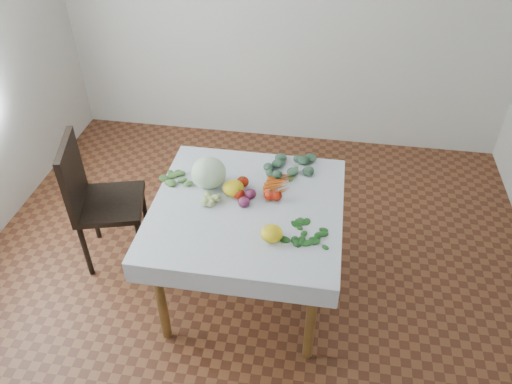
% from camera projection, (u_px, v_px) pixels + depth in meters
% --- Properties ---
extents(ground, '(4.00, 4.00, 0.00)m').
position_uv_depth(ground, '(248.00, 290.00, 3.43)').
color(ground, brown).
extents(table, '(1.00, 1.00, 0.75)m').
position_uv_depth(table, '(247.00, 219.00, 3.02)').
color(table, brown).
rests_on(table, ground).
extents(tablecloth, '(1.12, 1.12, 0.01)m').
position_uv_depth(tablecloth, '(247.00, 206.00, 2.95)').
color(tablecloth, white).
rests_on(tablecloth, table).
extents(chair, '(0.54, 0.54, 0.97)m').
position_uv_depth(chair, '(94.00, 195.00, 3.35)').
color(chair, black).
rests_on(chair, ground).
extents(cabbage, '(0.25, 0.25, 0.19)m').
position_uv_depth(cabbage, '(209.00, 173.00, 3.05)').
color(cabbage, beige).
rests_on(cabbage, tablecloth).
extents(tomato_a, '(0.08, 0.08, 0.06)m').
position_uv_depth(tomato_a, '(276.00, 195.00, 2.98)').
color(tomato_a, '#AE1F0B').
rests_on(tomato_a, tablecloth).
extents(tomato_b, '(0.10, 0.10, 0.07)m').
position_uv_depth(tomato_b, '(243.00, 182.00, 3.08)').
color(tomato_b, '#AE1F0B').
rests_on(tomato_b, tablecloth).
extents(tomato_c, '(0.10, 0.10, 0.07)m').
position_uv_depth(tomato_c, '(270.00, 195.00, 2.98)').
color(tomato_c, '#AE1F0B').
rests_on(tomato_c, tablecloth).
extents(tomato_d, '(0.09, 0.09, 0.06)m').
position_uv_depth(tomato_d, '(239.00, 194.00, 2.99)').
color(tomato_d, '#AE1F0B').
rests_on(tomato_d, tablecloth).
extents(heirloom_back, '(0.14, 0.14, 0.09)m').
position_uv_depth(heirloom_back, '(233.00, 188.00, 3.01)').
color(heirloom_back, yellow).
rests_on(heirloom_back, tablecloth).
extents(heirloom_front, '(0.13, 0.13, 0.09)m').
position_uv_depth(heirloom_front, '(272.00, 233.00, 2.71)').
color(heirloom_front, yellow).
rests_on(heirloom_front, tablecloth).
extents(onion_a, '(0.09, 0.09, 0.06)m').
position_uv_depth(onion_a, '(250.00, 194.00, 2.99)').
color(onion_a, '#5F1B41').
rests_on(onion_a, tablecloth).
extents(onion_b, '(0.08, 0.08, 0.06)m').
position_uv_depth(onion_b, '(244.00, 202.00, 2.93)').
color(onion_b, '#5F1B41').
rests_on(onion_b, tablecloth).
extents(tomatillo_cluster, '(0.15, 0.09, 0.04)m').
position_uv_depth(tomatillo_cluster, '(212.00, 200.00, 2.96)').
color(tomatillo_cluster, '#C1DC7F').
rests_on(tomatillo_cluster, tablecloth).
extents(carrot_bunch, '(0.17, 0.29, 0.03)m').
position_uv_depth(carrot_bunch, '(279.00, 184.00, 3.09)').
color(carrot_bunch, orange).
rests_on(carrot_bunch, tablecloth).
extents(kale_bunch, '(0.33, 0.27, 0.04)m').
position_uv_depth(kale_bunch, '(286.00, 166.00, 3.23)').
color(kale_bunch, '#3B6146').
rests_on(kale_bunch, tablecloth).
extents(basil_bunch, '(0.27, 0.20, 0.01)m').
position_uv_depth(basil_bunch, '(306.00, 233.00, 2.76)').
color(basil_bunch, '#195119').
rests_on(basil_bunch, tablecloth).
extents(dill_bunch, '(0.21, 0.20, 0.02)m').
position_uv_depth(dill_bunch, '(182.00, 177.00, 3.15)').
color(dill_bunch, '#4F853D').
rests_on(dill_bunch, tablecloth).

